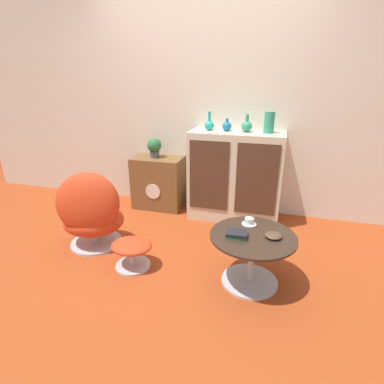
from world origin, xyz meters
name	(u,v)px	position (x,y,z in m)	size (l,w,h in m)	color
ground_plane	(166,262)	(0.00, 0.00, 0.00)	(12.00, 12.00, 0.00)	#9E3D19
wall_back	(204,101)	(0.00, 1.38, 1.30)	(6.40, 0.06, 2.60)	beige
sideboard	(235,176)	(0.43, 1.12, 0.51)	(1.02, 0.47, 1.01)	beige
tv_console	(159,182)	(-0.53, 1.16, 0.32)	(0.61, 0.38, 0.64)	brown
egg_chair	(91,213)	(-0.77, 0.07, 0.36)	(0.72, 0.68, 0.79)	#B7B7BC
ottoman	(132,249)	(-0.26, -0.13, 0.18)	(0.36, 0.31, 0.25)	#B7B7BC
coffee_table	(252,252)	(0.75, -0.07, 0.28)	(0.66, 0.66, 0.43)	#B7B7BC
vase_leftmost	(209,125)	(0.12, 1.12, 1.07)	(0.10, 0.10, 0.20)	teal
vase_inner_left	(227,126)	(0.32, 1.12, 1.06)	(0.10, 0.10, 0.13)	#196699
vase_inner_right	(247,126)	(0.53, 1.12, 1.07)	(0.11, 0.11, 0.18)	#2D8E6B
vase_rightmost	(269,122)	(0.76, 1.12, 1.12)	(0.11, 0.11, 0.22)	#2D8E6B
potted_plant	(154,147)	(-0.56, 1.16, 0.78)	(0.17, 0.17, 0.24)	#4C4C51
teacup	(249,222)	(0.70, 0.11, 0.45)	(0.12, 0.12, 0.05)	white
book_stack	(237,234)	(0.63, -0.12, 0.45)	(0.17, 0.13, 0.04)	#237038
bowl	(273,235)	(0.90, -0.06, 0.45)	(0.13, 0.13, 0.04)	#4C3828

